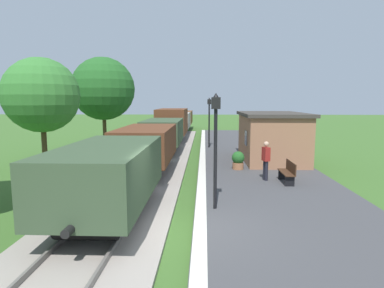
{
  "coord_description": "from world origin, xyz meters",
  "views": [
    {
      "loc": [
        0.5,
        -8.45,
        3.7
      ],
      "look_at": [
        -0.07,
        6.4,
        1.72
      ],
      "focal_mm": 30.3,
      "sensor_mm": 36.0,
      "label": 1
    }
  ],
  "objects_px": {
    "station_hut": "(271,136)",
    "lamp_post_far": "(209,113)",
    "lamp_post_near": "(216,130)",
    "person_waiting": "(266,159)",
    "tree_trackside_far": "(41,95)",
    "freight_train": "(169,129)",
    "potted_planter": "(238,160)",
    "tree_field_left": "(103,89)",
    "bench_near_hut": "(288,172)"
  },
  "relations": [
    {
      "from": "station_hut",
      "to": "lamp_post_far",
      "type": "distance_m",
      "value": 6.32
    },
    {
      "from": "lamp_post_near",
      "to": "lamp_post_far",
      "type": "bearing_deg",
      "value": 90.0
    },
    {
      "from": "lamp_post_near",
      "to": "lamp_post_far",
      "type": "relative_size",
      "value": 1.0
    },
    {
      "from": "person_waiting",
      "to": "tree_trackside_far",
      "type": "xyz_separation_m",
      "value": [
        -11.39,
        3.17,
        2.81
      ]
    },
    {
      "from": "station_hut",
      "to": "lamp_post_far",
      "type": "xyz_separation_m",
      "value": [
        -3.54,
        5.11,
        1.15
      ]
    },
    {
      "from": "tree_trackside_far",
      "to": "freight_train",
      "type": "bearing_deg",
      "value": 56.95
    },
    {
      "from": "lamp_post_far",
      "to": "potted_planter",
      "type": "bearing_deg",
      "value": -80.01
    },
    {
      "from": "person_waiting",
      "to": "lamp_post_near",
      "type": "relative_size",
      "value": 0.46
    },
    {
      "from": "potted_planter",
      "to": "person_waiting",
      "type": "bearing_deg",
      "value": -66.86
    },
    {
      "from": "person_waiting",
      "to": "lamp_post_far",
      "type": "distance_m",
      "value": 10.4
    },
    {
      "from": "potted_planter",
      "to": "tree_trackside_far",
      "type": "bearing_deg",
      "value": 175.0
    },
    {
      "from": "potted_planter",
      "to": "tree_field_left",
      "type": "relative_size",
      "value": 0.13
    },
    {
      "from": "lamp_post_near",
      "to": "lamp_post_far",
      "type": "height_order",
      "value": "same"
    },
    {
      "from": "freight_train",
      "to": "person_waiting",
      "type": "bearing_deg",
      "value": -65.21
    },
    {
      "from": "station_hut",
      "to": "tree_field_left",
      "type": "height_order",
      "value": "tree_field_left"
    },
    {
      "from": "tree_field_left",
      "to": "station_hut",
      "type": "bearing_deg",
      "value": -24.23
    },
    {
      "from": "lamp_post_far",
      "to": "tree_field_left",
      "type": "relative_size",
      "value": 0.54
    },
    {
      "from": "person_waiting",
      "to": "tree_trackside_far",
      "type": "distance_m",
      "value": 12.15
    },
    {
      "from": "station_hut",
      "to": "tree_trackside_far",
      "type": "xyz_separation_m",
      "value": [
        -12.61,
        -1.74,
        2.34
      ]
    },
    {
      "from": "bench_near_hut",
      "to": "person_waiting",
      "type": "distance_m",
      "value": 1.07
    },
    {
      "from": "freight_train",
      "to": "potted_planter",
      "type": "xyz_separation_m",
      "value": [
        4.62,
        -9.84,
        -0.73
      ]
    },
    {
      "from": "person_waiting",
      "to": "lamp_post_far",
      "type": "relative_size",
      "value": 0.46
    },
    {
      "from": "tree_field_left",
      "to": "bench_near_hut",
      "type": "bearing_deg",
      "value": -43.39
    },
    {
      "from": "potted_planter",
      "to": "bench_near_hut",
      "type": "bearing_deg",
      "value": -55.56
    },
    {
      "from": "station_hut",
      "to": "bench_near_hut",
      "type": "distance_m",
      "value": 5.41
    },
    {
      "from": "potted_planter",
      "to": "tree_field_left",
      "type": "height_order",
      "value": "tree_field_left"
    },
    {
      "from": "lamp_post_far",
      "to": "tree_field_left",
      "type": "xyz_separation_m",
      "value": [
        -7.86,
        0.02,
        1.78
      ]
    },
    {
      "from": "bench_near_hut",
      "to": "potted_planter",
      "type": "height_order",
      "value": "potted_planter"
    },
    {
      "from": "person_waiting",
      "to": "lamp_post_far",
      "type": "xyz_separation_m",
      "value": [
        -2.33,
        10.01,
        1.62
      ]
    },
    {
      "from": "bench_near_hut",
      "to": "lamp_post_near",
      "type": "height_order",
      "value": "lamp_post_near"
    },
    {
      "from": "freight_train",
      "to": "lamp_post_far",
      "type": "distance_m",
      "value": 4.09
    },
    {
      "from": "potted_planter",
      "to": "tree_trackside_far",
      "type": "height_order",
      "value": "tree_trackside_far"
    },
    {
      "from": "tree_field_left",
      "to": "potted_planter",
      "type": "bearing_deg",
      "value": -40.15
    },
    {
      "from": "tree_field_left",
      "to": "person_waiting",
      "type": "bearing_deg",
      "value": -44.57
    },
    {
      "from": "freight_train",
      "to": "potted_planter",
      "type": "height_order",
      "value": "freight_train"
    },
    {
      "from": "bench_near_hut",
      "to": "tree_field_left",
      "type": "relative_size",
      "value": 0.22
    },
    {
      "from": "freight_train",
      "to": "tree_field_left",
      "type": "height_order",
      "value": "tree_field_left"
    },
    {
      "from": "bench_near_hut",
      "to": "lamp_post_near",
      "type": "xyz_separation_m",
      "value": [
        -3.2,
        -3.44,
        2.08
      ]
    },
    {
      "from": "station_hut",
      "to": "person_waiting",
      "type": "height_order",
      "value": "station_hut"
    },
    {
      "from": "bench_near_hut",
      "to": "person_waiting",
      "type": "relative_size",
      "value": 0.88
    },
    {
      "from": "station_hut",
      "to": "lamp_post_far",
      "type": "relative_size",
      "value": 1.57
    },
    {
      "from": "potted_planter",
      "to": "lamp_post_far",
      "type": "bearing_deg",
      "value": 99.99
    },
    {
      "from": "tree_trackside_far",
      "to": "tree_field_left",
      "type": "bearing_deg",
      "value": 80.03
    },
    {
      "from": "station_hut",
      "to": "tree_field_left",
      "type": "distance_m",
      "value": 12.84
    },
    {
      "from": "freight_train",
      "to": "lamp_post_far",
      "type": "relative_size",
      "value": 10.59
    },
    {
      "from": "lamp_post_near",
      "to": "tree_trackside_far",
      "type": "distance_m",
      "value": 11.53
    },
    {
      "from": "station_hut",
      "to": "bench_near_hut",
      "type": "bearing_deg",
      "value": -93.73
    },
    {
      "from": "lamp_post_far",
      "to": "station_hut",
      "type": "bearing_deg",
      "value": -55.24
    },
    {
      "from": "station_hut",
      "to": "tree_trackside_far",
      "type": "height_order",
      "value": "tree_trackside_far"
    },
    {
      "from": "potted_planter",
      "to": "tree_trackside_far",
      "type": "xyz_separation_m",
      "value": [
        -10.43,
        0.91,
        3.27
      ]
    }
  ]
}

